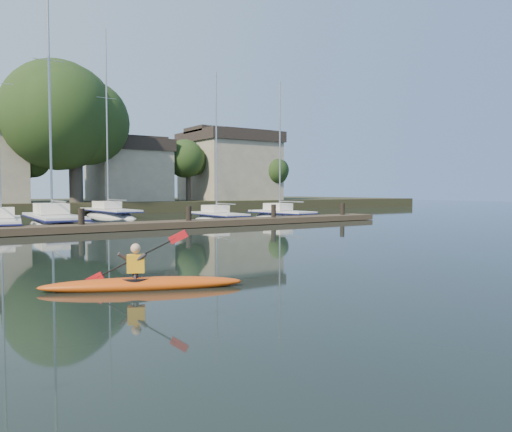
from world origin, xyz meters
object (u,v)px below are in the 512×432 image
sailboat_2 (53,230)px  sailboat_4 (281,221)px  dock (139,226)px  sailboat_3 (218,223)px  kayak (142,281)px  sailboat_1 (1,233)px  sailboat_6 (110,219)px

sailboat_2 → sailboat_4: bearing=-3.1°
sailboat_4 → dock: bearing=-169.5°
sailboat_4 → sailboat_2: bearing=169.5°
dock → sailboat_4: (12.43, 3.76, -0.39)m
dock → sailboat_3: sailboat_3 is taller
kayak → dock: (5.80, 15.66, 0.04)m
sailboat_1 → sailboat_3: (13.62, 0.53, 0.01)m
sailboat_1 → sailboat_4: size_ratio=1.19×
sailboat_1 → sailboat_2: size_ratio=0.81×
kayak → sailboat_4: (18.22, 19.42, -0.35)m
dock → sailboat_1: bearing=148.1°
kayak → sailboat_2: (2.45, 20.58, -0.37)m
dock → sailboat_6: sailboat_6 is taller
sailboat_3 → sailboat_4: (5.02, -0.65, -0.01)m
dock → sailboat_6: bearing=78.7°
sailboat_4 → sailboat_3: bearing=166.3°
kayak → sailboat_1: bearing=113.9°
sailboat_1 → sailboat_6: sailboat_6 is taller
sailboat_3 → sailboat_6: 10.40m
kayak → sailboat_4: size_ratio=0.37×
sailboat_2 → sailboat_6: sailboat_2 is taller
sailboat_2 → sailboat_6: 10.67m
sailboat_1 → sailboat_3: sailboat_1 is taller
kayak → sailboat_4: sailboat_4 is taller
dock → sailboat_3: 8.63m
dock → sailboat_1: sailboat_1 is taller
kayak → sailboat_2: sailboat_2 is taller
sailboat_1 → sailboat_6: (8.94, 9.83, -0.00)m
sailboat_2 → sailboat_6: (6.07, 8.78, 0.02)m
sailboat_2 → sailboat_3: (10.75, -0.51, 0.04)m
kayak → sailboat_2: size_ratio=0.25×
kayak → dock: 16.70m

